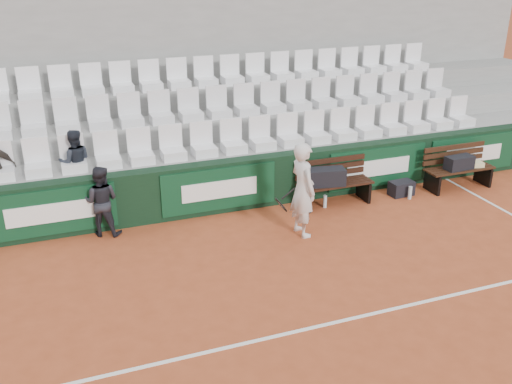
% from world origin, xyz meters
% --- Properties ---
extents(ground, '(80.00, 80.00, 0.00)m').
position_xyz_m(ground, '(0.00, 0.00, 0.00)').
color(ground, '#AC4926').
rests_on(ground, ground).
extents(court_baseline, '(18.00, 0.06, 0.01)m').
position_xyz_m(court_baseline, '(0.00, 0.00, 0.00)').
color(court_baseline, white).
rests_on(court_baseline, ground).
extents(back_barrier, '(18.00, 0.34, 1.00)m').
position_xyz_m(back_barrier, '(0.07, 3.99, 0.50)').
color(back_barrier, black).
rests_on(back_barrier, ground).
extents(grandstand_tier_front, '(18.00, 0.95, 1.00)m').
position_xyz_m(grandstand_tier_front, '(0.00, 4.62, 0.50)').
color(grandstand_tier_front, '#999896').
rests_on(grandstand_tier_front, ground).
extents(grandstand_tier_mid, '(18.00, 0.95, 1.45)m').
position_xyz_m(grandstand_tier_mid, '(0.00, 5.58, 0.72)').
color(grandstand_tier_mid, '#989895').
rests_on(grandstand_tier_mid, ground).
extents(grandstand_tier_back, '(18.00, 0.95, 1.90)m').
position_xyz_m(grandstand_tier_back, '(0.00, 6.53, 0.95)').
color(grandstand_tier_back, gray).
rests_on(grandstand_tier_back, ground).
extents(grandstand_rear_wall, '(18.00, 0.30, 4.40)m').
position_xyz_m(grandstand_rear_wall, '(0.00, 7.15, 2.20)').
color(grandstand_rear_wall, gray).
rests_on(grandstand_rear_wall, ground).
extents(seat_row_front, '(11.90, 0.44, 0.63)m').
position_xyz_m(seat_row_front, '(0.00, 4.45, 1.31)').
color(seat_row_front, white).
rests_on(seat_row_front, grandstand_tier_front).
extents(seat_row_mid, '(11.90, 0.44, 0.63)m').
position_xyz_m(seat_row_mid, '(0.00, 5.40, 1.77)').
color(seat_row_mid, silver).
rests_on(seat_row_mid, grandstand_tier_mid).
extents(seat_row_back, '(11.90, 0.44, 0.63)m').
position_xyz_m(seat_row_back, '(0.00, 6.35, 2.21)').
color(seat_row_back, white).
rests_on(seat_row_back, grandstand_tier_back).
extents(bench_left, '(1.50, 0.56, 0.45)m').
position_xyz_m(bench_left, '(2.07, 3.53, 0.23)').
color(bench_left, black).
rests_on(bench_left, ground).
extents(bench_right, '(1.50, 0.56, 0.45)m').
position_xyz_m(bench_right, '(4.90, 3.37, 0.23)').
color(bench_right, '#341B0F').
rests_on(bench_right, ground).
extents(sports_bag_left, '(0.82, 0.47, 0.33)m').
position_xyz_m(sports_bag_left, '(1.82, 3.49, 0.61)').
color(sports_bag_left, black).
rests_on(sports_bag_left, bench_left).
extents(sports_bag_right, '(0.62, 0.32, 0.28)m').
position_xyz_m(sports_bag_right, '(4.83, 3.32, 0.59)').
color(sports_bag_right, black).
rests_on(sports_bag_right, bench_right).
extents(towel, '(0.40, 0.32, 0.10)m').
position_xyz_m(towel, '(5.24, 3.35, 0.50)').
color(towel, beige).
rests_on(towel, bench_right).
extents(sports_bag_ground, '(0.51, 0.33, 0.30)m').
position_xyz_m(sports_bag_ground, '(3.56, 3.45, 0.15)').
color(sports_bag_ground, black).
rests_on(sports_bag_ground, ground).
extents(water_bottle_near, '(0.07, 0.07, 0.26)m').
position_xyz_m(water_bottle_near, '(1.82, 3.43, 0.13)').
color(water_bottle_near, silver).
rests_on(water_bottle_near, ground).
extents(water_bottle_far, '(0.07, 0.07, 0.27)m').
position_xyz_m(water_bottle_far, '(3.61, 3.21, 0.13)').
color(water_bottle_far, '#B0C1C7').
rests_on(water_bottle_far, ground).
extents(tennis_player, '(0.73, 0.66, 1.69)m').
position_xyz_m(tennis_player, '(0.92, 2.57, 0.84)').
color(tennis_player, silver).
rests_on(tennis_player, ground).
extents(ball_kid, '(0.75, 0.68, 1.27)m').
position_xyz_m(ball_kid, '(-2.35, 3.76, 0.63)').
color(ball_kid, black).
rests_on(ball_kid, ground).
extents(spectator_c, '(0.59, 0.47, 1.19)m').
position_xyz_m(spectator_c, '(-2.67, 4.50, 1.59)').
color(spectator_c, '#1C212B').
rests_on(spectator_c, grandstand_tier_front).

